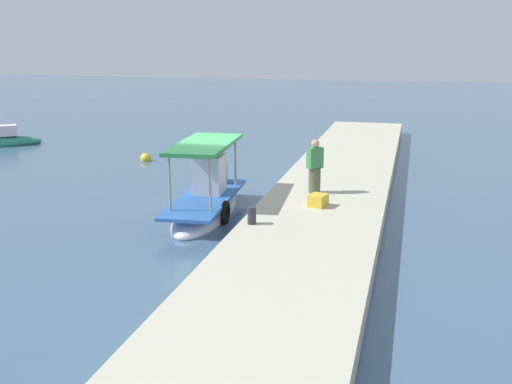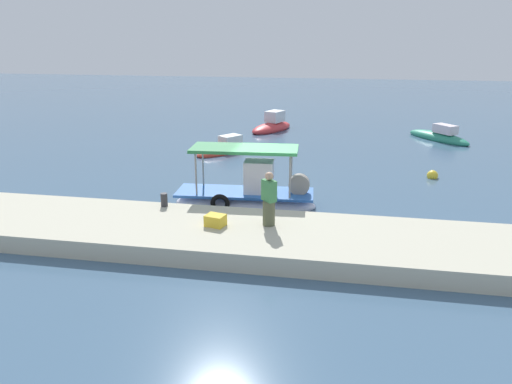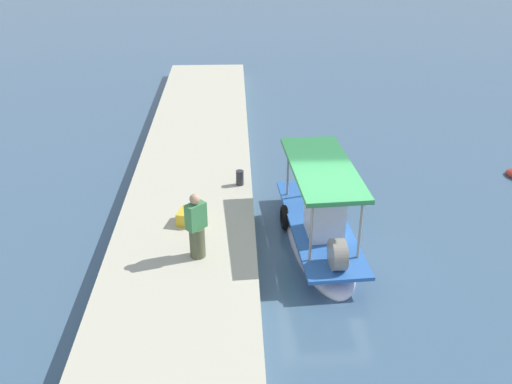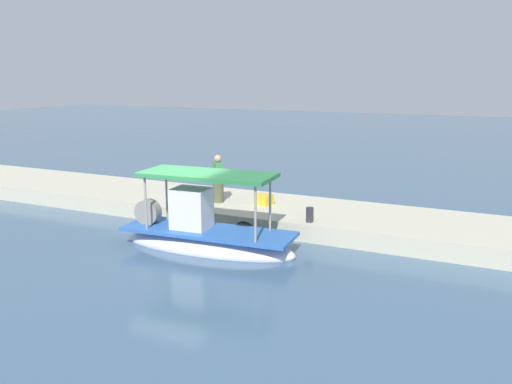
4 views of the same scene
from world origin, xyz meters
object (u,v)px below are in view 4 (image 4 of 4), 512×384
at_px(main_fishing_boat, 205,235).
at_px(cargo_crate, 264,200).
at_px(mooring_bollard, 310,215).
at_px(fisherman_near_bollard, 218,181).

height_order(main_fishing_boat, cargo_crate, main_fishing_boat).
bearing_deg(cargo_crate, main_fishing_boat, 85.24).
xyz_separation_m(mooring_bollard, cargo_crate, (2.27, -1.49, -0.06)).
height_order(fisherman_near_bollard, cargo_crate, fisherman_near_bollard).
bearing_deg(fisherman_near_bollard, cargo_crate, -167.29).
height_order(main_fishing_boat, fisherman_near_bollard, main_fishing_boat).
height_order(mooring_bollard, cargo_crate, mooring_bollard).
bearing_deg(cargo_crate, mooring_bollard, 146.82).
bearing_deg(fisherman_near_bollard, mooring_bollard, 164.25).
distance_m(mooring_bollard, cargo_crate, 2.72).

